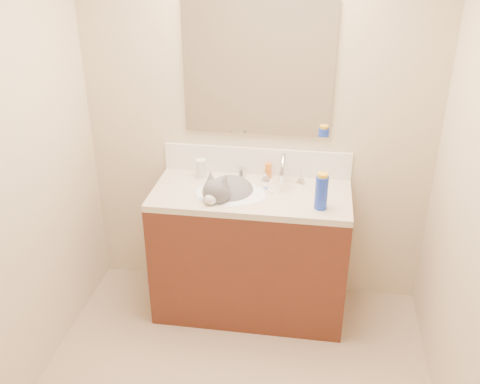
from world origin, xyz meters
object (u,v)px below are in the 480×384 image
(cat, at_px, (227,195))
(basin, at_px, (231,203))
(faucet, at_px, (283,172))
(spray_can, at_px, (321,193))
(vanity_cabinet, at_px, (250,255))
(silver_jar, at_px, (242,173))
(pill_bottle, at_px, (201,169))
(amber_bottle, at_px, (268,171))

(cat, bearing_deg, basin, -9.75)
(faucet, xyz_separation_m, spray_can, (0.24, -0.28, 0.01))
(vanity_cabinet, height_order, basin, basin)
(cat, height_order, silver_jar, cat)
(pill_bottle, relative_size, silver_jar, 2.10)
(cat, xyz_separation_m, silver_jar, (0.06, 0.23, 0.05))
(silver_jar, xyz_separation_m, amber_bottle, (0.17, 0.00, 0.02))
(spray_can, bearing_deg, basin, 167.97)
(cat, relative_size, amber_bottle, 4.65)
(cat, xyz_separation_m, spray_can, (0.56, -0.13, 0.12))
(faucet, height_order, cat, faucet)
(silver_jar, bearing_deg, vanity_cabinet, -67.77)
(silver_jar, xyz_separation_m, spray_can, (0.50, -0.35, 0.07))
(vanity_cabinet, distance_m, pill_bottle, 0.64)
(basin, bearing_deg, spray_can, -12.03)
(vanity_cabinet, relative_size, basin, 2.67)
(basin, bearing_deg, pill_bottle, 139.50)
(vanity_cabinet, relative_size, spray_can, 6.07)
(basin, relative_size, amber_bottle, 4.47)
(basin, distance_m, faucet, 0.38)
(faucet, height_order, pill_bottle, faucet)
(pill_bottle, height_order, amber_bottle, pill_bottle)
(cat, relative_size, silver_jar, 8.22)
(vanity_cabinet, xyz_separation_m, basin, (-0.12, -0.03, 0.38))
(faucet, relative_size, silver_jar, 4.91)
(spray_can, bearing_deg, faucet, 130.06)
(amber_bottle, relative_size, spray_can, 0.51)
(basin, height_order, spray_can, spray_can)
(cat, xyz_separation_m, pill_bottle, (-0.20, 0.18, 0.08))
(basin, height_order, pill_bottle, pill_bottle)
(basin, relative_size, silver_jar, 7.89)
(basin, xyz_separation_m, faucet, (0.30, 0.17, 0.16))
(spray_can, bearing_deg, cat, 167.21)
(pill_bottle, xyz_separation_m, amber_bottle, (0.42, 0.05, -0.01))
(faucet, bearing_deg, basin, -150.88)
(faucet, bearing_deg, pill_bottle, 177.35)
(silver_jar, bearing_deg, cat, -103.81)
(faucet, bearing_deg, silver_jar, 164.63)
(pill_bottle, distance_m, amber_bottle, 0.43)
(faucet, bearing_deg, amber_bottle, 142.21)
(silver_jar, height_order, spray_can, spray_can)
(faucet, distance_m, silver_jar, 0.28)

